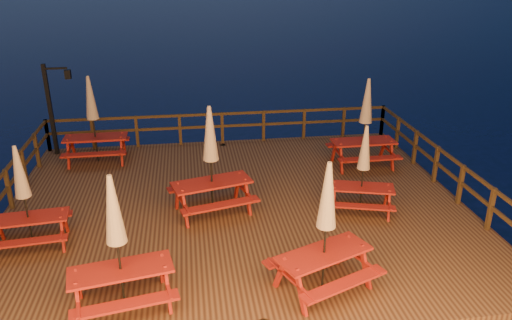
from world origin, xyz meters
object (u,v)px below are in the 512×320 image
at_px(lamp_post, 54,101).
at_px(picnic_table_1, 24,196).
at_px(picnic_table_2, 363,168).
at_px(picnic_table_0, 326,226).

xyz_separation_m(lamp_post, picnic_table_1, (0.58, -5.85, -0.53)).
distance_m(lamp_post, picnic_table_2, 10.04).
height_order(picnic_table_0, picnic_table_2, picnic_table_0).
bearing_deg(picnic_table_2, lamp_post, 163.96).
bearing_deg(picnic_table_0, picnic_table_1, 135.38).
bearing_deg(picnic_table_1, picnic_table_0, -27.75).
distance_m(picnic_table_1, picnic_table_2, 7.94).
bearing_deg(lamp_post, picnic_table_1, -84.35).
height_order(lamp_post, picnic_table_0, lamp_post).
bearing_deg(picnic_table_0, lamp_post, 106.00).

